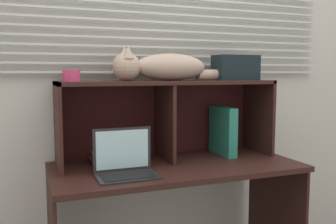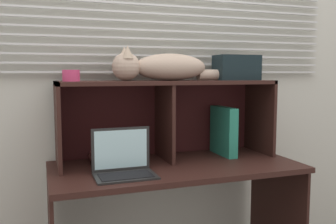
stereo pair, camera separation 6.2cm
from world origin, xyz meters
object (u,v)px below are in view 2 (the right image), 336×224
object	(u,v)px
laptop	(124,164)
storage_box	(237,68)
cat	(163,67)
small_basket	(71,76)
book_stack	(110,159)
binder_upright	(223,131)

from	to	relation	value
laptop	storage_box	distance (m)	0.97
cat	storage_box	size ratio (longest dim) A/B	2.93
cat	small_basket	bearing A→B (deg)	-180.00
book_stack	cat	bearing A→B (deg)	0.20
cat	laptop	xyz separation A→B (m)	(-0.30, -0.26, -0.50)
laptop	book_stack	bearing A→B (deg)	95.30
laptop	storage_box	xyz separation A→B (m)	(0.79, 0.26, 0.50)
laptop	storage_box	bearing A→B (deg)	18.01
storage_box	cat	bearing A→B (deg)	180.00
laptop	book_stack	distance (m)	0.26
cat	storage_box	distance (m)	0.49
cat	laptop	size ratio (longest dim) A/B	2.62
small_basket	cat	bearing A→B (deg)	0.00
cat	small_basket	world-z (taller)	cat
cat	laptop	bearing A→B (deg)	-139.35
laptop	small_basket	world-z (taller)	small_basket
book_stack	storage_box	xyz separation A→B (m)	(0.81, 0.00, 0.52)
book_stack	laptop	bearing A→B (deg)	-84.70
book_stack	small_basket	size ratio (longest dim) A/B	2.74
small_basket	storage_box	distance (m)	1.02
binder_upright	storage_box	distance (m)	0.41
laptop	cat	bearing A→B (deg)	40.65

